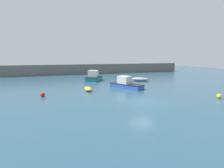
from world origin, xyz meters
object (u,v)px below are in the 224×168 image
object	(u,v)px
mooring_buoy_yellow	(219,96)
mooring_buoy_red	(43,95)
motorboat_with_cabin	(94,77)
fishing_dinghy_green	(88,89)
cabin_cruiser_white	(126,84)
rowboat_blue_near	(140,79)

from	to	relation	value
mooring_buoy_yellow	mooring_buoy_red	world-z (taller)	mooring_buoy_yellow
motorboat_with_cabin	mooring_buoy_red	world-z (taller)	motorboat_with_cabin
fishing_dinghy_green	cabin_cruiser_white	distance (m)	6.05
cabin_cruiser_white	rowboat_blue_near	bearing A→B (deg)	107.76
fishing_dinghy_green	cabin_cruiser_white	size ratio (longest dim) A/B	0.36
motorboat_with_cabin	rowboat_blue_near	world-z (taller)	motorboat_with_cabin
mooring_buoy_red	cabin_cruiser_white	bearing A→B (deg)	10.04
rowboat_blue_near	cabin_cruiser_white	bearing A→B (deg)	81.19
fishing_dinghy_green	mooring_buoy_red	distance (m)	6.15
fishing_dinghy_green	rowboat_blue_near	size ratio (longest dim) A/B	0.56
fishing_dinghy_green	mooring_buoy_yellow	bearing A→B (deg)	-127.69
rowboat_blue_near	mooring_buoy_red	distance (m)	19.73
rowboat_blue_near	motorboat_with_cabin	bearing A→B (deg)	12.02
fishing_dinghy_green	cabin_cruiser_white	bearing A→B (deg)	-87.08
fishing_dinghy_green	rowboat_blue_near	world-z (taller)	rowboat_blue_near
mooring_buoy_red	fishing_dinghy_green	bearing A→B (deg)	15.00
motorboat_with_cabin	mooring_buoy_red	xyz separation A→B (m)	(-9.36, -11.94, -0.46)
rowboat_blue_near	cabin_cruiser_white	xyz separation A→B (m)	(-5.96, -6.15, 0.26)
motorboat_with_cabin	mooring_buoy_red	distance (m)	15.19
motorboat_with_cabin	rowboat_blue_near	distance (m)	9.31
cabin_cruiser_white	motorboat_with_cabin	bearing A→B (deg)	166.62
rowboat_blue_near	fishing_dinghy_green	bearing A→B (deg)	64.42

